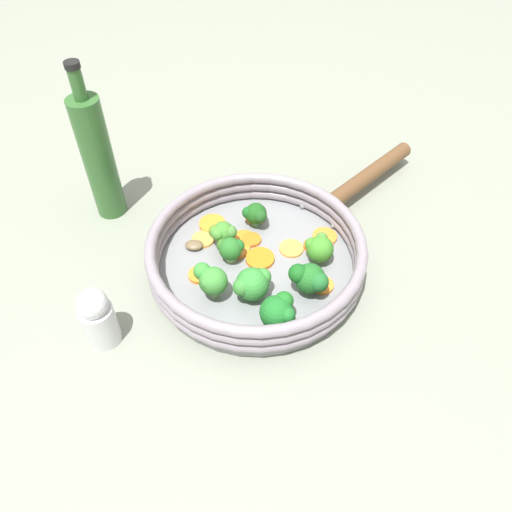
# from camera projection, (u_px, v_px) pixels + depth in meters

# --- Properties ---
(ground_plane) EXTENTS (4.00, 4.00, 0.00)m
(ground_plane) POSITION_uv_depth(u_px,v_px,m) (256.00, 271.00, 0.72)
(ground_plane) COLOR gray
(skillet) EXTENTS (0.29, 0.29, 0.02)m
(skillet) POSITION_uv_depth(u_px,v_px,m) (256.00, 267.00, 0.72)
(skillet) COLOR gray
(skillet) RESTS_ON ground_plane
(skillet_rim_wall) EXTENTS (0.31, 0.31, 0.05)m
(skillet_rim_wall) POSITION_uv_depth(u_px,v_px,m) (256.00, 252.00, 0.69)
(skillet_rim_wall) COLOR gray
(skillet_rim_wall) RESTS_ON skillet
(skillet_handle) EXTENTS (0.22, 0.04, 0.03)m
(skillet_handle) POSITION_uv_depth(u_px,v_px,m) (366.00, 177.00, 0.83)
(skillet_handle) COLOR brown
(skillet_handle) RESTS_ON skillet
(skillet_rivet_left) EXTENTS (0.01, 0.01, 0.01)m
(skillet_rivet_left) POSITION_uv_depth(u_px,v_px,m) (334.00, 226.00, 0.76)
(skillet_rivet_left) COLOR gray
(skillet_rivet_left) RESTS_ON skillet
(skillet_rivet_right) EXTENTS (0.01, 0.01, 0.01)m
(skillet_rivet_right) POSITION_uv_depth(u_px,v_px,m) (303.00, 206.00, 0.79)
(skillet_rivet_right) COLOR gray
(skillet_rivet_right) RESTS_ON skillet
(carrot_slice_0) EXTENTS (0.04, 0.04, 0.00)m
(carrot_slice_0) POSITION_uv_depth(u_px,v_px,m) (255.00, 218.00, 0.77)
(carrot_slice_0) COLOR orange
(carrot_slice_0) RESTS_ON skillet
(carrot_slice_1) EXTENTS (0.04, 0.04, 0.01)m
(carrot_slice_1) POSITION_uv_depth(u_px,v_px,m) (212.00, 224.00, 0.76)
(carrot_slice_1) COLOR orange
(carrot_slice_1) RESTS_ON skillet
(carrot_slice_2) EXTENTS (0.06, 0.06, 0.00)m
(carrot_slice_2) POSITION_uv_depth(u_px,v_px,m) (234.00, 249.00, 0.73)
(carrot_slice_2) COLOR orange
(carrot_slice_2) RESTS_ON skillet
(carrot_slice_3) EXTENTS (0.05, 0.05, 0.00)m
(carrot_slice_3) POSITION_uv_depth(u_px,v_px,m) (325.00, 237.00, 0.75)
(carrot_slice_3) COLOR orange
(carrot_slice_3) RESTS_ON skillet
(carrot_slice_4) EXTENTS (0.04, 0.04, 0.00)m
(carrot_slice_4) POSITION_uv_depth(u_px,v_px,m) (314.00, 246.00, 0.73)
(carrot_slice_4) COLOR orange
(carrot_slice_4) RESTS_ON skillet
(carrot_slice_5) EXTENTS (0.06, 0.06, 0.01)m
(carrot_slice_5) POSITION_uv_depth(u_px,v_px,m) (260.00, 259.00, 0.71)
(carrot_slice_5) COLOR orange
(carrot_slice_5) RESTS_ON skillet
(carrot_slice_6) EXTENTS (0.05, 0.05, 0.00)m
(carrot_slice_6) POSITION_uv_depth(u_px,v_px,m) (291.00, 248.00, 0.73)
(carrot_slice_6) COLOR #F3983D
(carrot_slice_6) RESTS_ON skillet
(carrot_slice_7) EXTENTS (0.03, 0.03, 0.01)m
(carrot_slice_7) POSITION_uv_depth(u_px,v_px,m) (252.00, 240.00, 0.74)
(carrot_slice_7) COLOR orange
(carrot_slice_7) RESTS_ON skillet
(carrot_slice_8) EXTENTS (0.04, 0.04, 0.01)m
(carrot_slice_8) POSITION_uv_depth(u_px,v_px,m) (199.00, 275.00, 0.69)
(carrot_slice_8) COLOR orange
(carrot_slice_8) RESTS_ON skillet
(carrot_slice_9) EXTENTS (0.05, 0.05, 0.00)m
(carrot_slice_9) POSITION_uv_depth(u_px,v_px,m) (203.00, 239.00, 0.74)
(carrot_slice_9) COLOR #F69C41
(carrot_slice_9) RESTS_ON skillet
(carrot_slice_10) EXTENTS (0.04, 0.04, 0.00)m
(carrot_slice_10) POSITION_uv_depth(u_px,v_px,m) (322.00, 285.00, 0.68)
(carrot_slice_10) COLOR orange
(carrot_slice_10) RESTS_ON skillet
(carrot_slice_11) EXTENTS (0.05, 0.05, 0.00)m
(carrot_slice_11) POSITION_uv_depth(u_px,v_px,m) (244.00, 240.00, 0.74)
(carrot_slice_11) COLOR orange
(carrot_slice_11) RESTS_ON skillet
(broccoli_floret_0) EXTENTS (0.04, 0.04, 0.05)m
(broccoli_floret_0) POSITION_uv_depth(u_px,v_px,m) (209.00, 279.00, 0.65)
(broccoli_floret_0) COLOR #769A5E
(broccoli_floret_0) RESTS_ON skillet
(broccoli_floret_1) EXTENTS (0.04, 0.04, 0.04)m
(broccoli_floret_1) POSITION_uv_depth(u_px,v_px,m) (222.00, 233.00, 0.72)
(broccoli_floret_1) COLOR #7EA358
(broccoli_floret_1) RESTS_ON skillet
(broccoli_floret_2) EXTENTS (0.04, 0.05, 0.05)m
(broccoli_floret_2) POSITION_uv_depth(u_px,v_px,m) (309.00, 278.00, 0.65)
(broccoli_floret_2) COLOR #8AA761
(broccoli_floret_2) RESTS_ON skillet
(broccoli_floret_3) EXTENTS (0.04, 0.04, 0.04)m
(broccoli_floret_3) POSITION_uv_depth(u_px,v_px,m) (230.00, 249.00, 0.70)
(broccoli_floret_3) COLOR #81A45F
(broccoli_floret_3) RESTS_ON skillet
(broccoli_floret_4) EXTENTS (0.05, 0.05, 0.05)m
(broccoli_floret_4) POSITION_uv_depth(u_px,v_px,m) (278.00, 311.00, 0.62)
(broccoli_floret_4) COLOR #5C8A49
(broccoli_floret_4) RESTS_ON skillet
(broccoli_floret_5) EXTENTS (0.04, 0.04, 0.04)m
(broccoli_floret_5) POSITION_uv_depth(u_px,v_px,m) (319.00, 248.00, 0.70)
(broccoli_floret_5) COLOR #6D945B
(broccoli_floret_5) RESTS_ON skillet
(broccoli_floret_6) EXTENTS (0.05, 0.04, 0.05)m
(broccoli_floret_6) POSITION_uv_depth(u_px,v_px,m) (252.00, 284.00, 0.65)
(broccoli_floret_6) COLOR #6B914A
(broccoli_floret_6) RESTS_ON skillet
(broccoli_floret_7) EXTENTS (0.03, 0.04, 0.04)m
(broccoli_floret_7) POSITION_uv_depth(u_px,v_px,m) (256.00, 214.00, 0.75)
(broccoli_floret_7) COLOR #72A260
(broccoli_floret_7) RESTS_ON skillet
(mushroom_piece_0) EXTENTS (0.03, 0.03, 0.01)m
(mushroom_piece_0) POSITION_uv_depth(u_px,v_px,m) (194.00, 245.00, 0.73)
(mushroom_piece_0) COLOR brown
(mushroom_piece_0) RESTS_ON skillet
(salt_shaker) EXTENTS (0.04, 0.04, 0.09)m
(salt_shaker) POSITION_uv_depth(u_px,v_px,m) (98.00, 318.00, 0.61)
(salt_shaker) COLOR silver
(salt_shaker) RESTS_ON ground_plane
(oil_bottle) EXTENTS (0.05, 0.05, 0.25)m
(oil_bottle) POSITION_uv_depth(u_px,v_px,m) (98.00, 157.00, 0.74)
(oil_bottle) COLOR #2D5B28
(oil_bottle) RESTS_ON ground_plane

